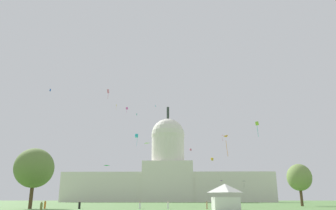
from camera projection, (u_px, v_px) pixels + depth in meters
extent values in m
cube|color=silver|center=(117.00, 187.00, 215.90)|extent=(68.46, 23.74, 18.73)
cube|color=silver|center=(220.00, 187.00, 214.06)|extent=(68.46, 23.74, 18.73)
cube|color=silver|center=(168.00, 182.00, 215.94)|extent=(32.54, 26.12, 25.64)
cylinder|color=silver|center=(168.00, 149.00, 222.13)|extent=(22.25, 22.25, 18.83)
sphere|color=silver|center=(168.00, 135.00, 224.75)|extent=(22.93, 22.93, 22.93)
cylinder|color=#2D3833|center=(168.00, 113.00, 229.17)|extent=(1.80, 1.80, 8.78)
cube|color=white|center=(226.00, 204.00, 62.13)|extent=(5.05, 4.76, 2.39)
pyramid|color=white|center=(225.00, 188.00, 62.93)|extent=(5.30, 4.99, 1.68)
cylinder|color=#4C3823|center=(31.00, 194.00, 70.09)|extent=(0.77, 0.77, 6.07)
ellipsoid|color=olive|center=(34.00, 168.00, 71.65)|extent=(9.36, 10.90, 8.61)
cylinder|color=#4C3823|center=(301.00, 196.00, 96.10)|extent=(0.81, 0.81, 5.92)
ellipsoid|color=olive|center=(299.00, 177.00, 97.59)|extent=(7.96, 8.56, 7.93)
cylinder|color=tan|center=(207.00, 206.00, 67.74)|extent=(0.41, 0.41, 1.43)
sphere|color=brown|center=(207.00, 202.00, 67.96)|extent=(0.24, 0.24, 0.20)
cylinder|color=black|center=(79.00, 206.00, 69.69)|extent=(0.60, 0.60, 1.39)
sphere|color=beige|center=(80.00, 202.00, 69.91)|extent=(0.29, 0.29, 0.23)
cylinder|color=olive|center=(41.00, 208.00, 45.65)|extent=(0.48, 0.48, 1.54)
sphere|color=tan|center=(42.00, 202.00, 45.90)|extent=(0.29, 0.29, 0.21)
cylinder|color=orange|center=(45.00, 205.00, 70.82)|extent=(0.55, 0.55, 1.52)
sphere|color=brown|center=(45.00, 201.00, 71.06)|extent=(0.28, 0.28, 0.21)
cylinder|color=silver|center=(168.00, 206.00, 70.72)|extent=(0.44, 0.44, 1.28)
sphere|color=beige|center=(168.00, 202.00, 70.93)|extent=(0.30, 0.30, 0.22)
cylinder|color=#1E757A|center=(230.00, 205.00, 76.24)|extent=(0.49, 0.49, 1.41)
sphere|color=brown|center=(230.00, 201.00, 76.47)|extent=(0.25, 0.25, 0.24)
cylinder|color=silver|center=(140.00, 206.00, 70.15)|extent=(0.58, 0.58, 1.29)
sphere|color=tan|center=(140.00, 202.00, 70.36)|extent=(0.32, 0.32, 0.23)
cube|color=#33BCDB|center=(156.00, 106.00, 200.05)|extent=(0.55, 1.08, 0.87)
cube|color=pink|center=(191.00, 150.00, 191.15)|extent=(1.34, 1.31, 0.58)
cube|color=pink|center=(191.00, 149.00, 191.31)|extent=(1.34, 1.31, 0.58)
pyramid|color=black|center=(244.00, 182.00, 182.51)|extent=(1.54, 1.20, 0.15)
cylinder|color=black|center=(244.00, 186.00, 182.33)|extent=(0.27, 0.12, 2.81)
pyramid|color=purple|center=(221.00, 181.00, 174.77)|extent=(1.49, 1.39, 0.33)
cube|color=#D1339E|center=(127.00, 109.00, 198.01)|extent=(1.11, 1.11, 0.44)
cube|color=#D1339E|center=(127.00, 108.00, 198.20)|extent=(1.11, 1.11, 0.44)
cylinder|color=#D1339E|center=(127.00, 111.00, 197.64)|extent=(0.27, 0.34, 2.22)
pyramid|color=red|center=(223.00, 136.00, 193.33)|extent=(0.81, 1.81, 0.33)
cylinder|color=red|center=(223.00, 139.00, 192.71)|extent=(0.32, 0.29, 2.43)
cube|color=blue|center=(50.00, 90.00, 93.10)|extent=(0.23, 0.57, 0.73)
cube|color=gold|center=(212.00, 160.00, 175.41)|extent=(1.63, 1.63, 0.86)
cube|color=gold|center=(212.00, 158.00, 175.61)|extent=(1.63, 1.63, 0.86)
pyramid|color=orange|center=(228.00, 137.00, 67.78)|extent=(1.31, 1.42, 0.37)
cylinder|color=orange|center=(227.00, 148.00, 67.32)|extent=(0.40, 0.36, 3.33)
cube|color=#8CD133|center=(257.00, 123.00, 73.23)|extent=(0.76, 0.45, 1.00)
cylinder|color=teal|center=(258.00, 131.00, 72.73)|extent=(0.13, 0.28, 2.63)
cube|color=teal|center=(137.00, 114.00, 207.54)|extent=(0.31, 1.13, 1.15)
pyramid|color=green|center=(106.00, 167.00, 71.95)|extent=(1.21, 1.01, 0.20)
cube|color=yellow|center=(116.00, 105.00, 205.64)|extent=(0.45, 0.42, 0.73)
cylinder|color=yellow|center=(116.00, 108.00, 205.13)|extent=(0.11, 0.49, 2.92)
pyramid|color=white|center=(146.00, 144.00, 68.28)|extent=(1.53, 1.39, 0.22)
cube|color=#33BCDB|center=(136.00, 136.00, 109.58)|extent=(1.21, 1.24, 0.56)
cube|color=#33BCDB|center=(137.00, 135.00, 109.73)|extent=(1.21, 1.24, 0.56)
cylinder|color=#33BCDB|center=(137.00, 141.00, 109.11)|extent=(0.39, 0.28, 2.91)
cube|color=pink|center=(108.00, 91.00, 85.20)|extent=(0.68, 0.64, 1.03)
cylinder|color=pink|center=(108.00, 96.00, 84.85)|extent=(0.26, 0.14, 1.52)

